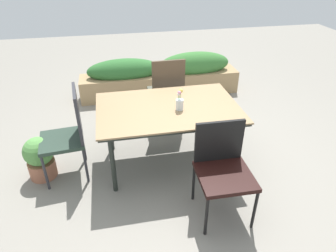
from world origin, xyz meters
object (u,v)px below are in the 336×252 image
Objects in this scene: chair_far_side at (167,89)px; planter_box at (161,76)px; dining_table at (168,112)px; potted_plant at (40,157)px; chair_near_right at (223,165)px; flower_vase at (180,102)px; chair_end_left at (69,131)px.

planter_box is (0.11, 1.07, -0.24)m from chair_far_side.
potted_plant is at bearing 179.40° from dining_table.
flower_vase reaches higher than chair_near_right.
chair_near_right is at bearing -88.12° from planter_box.
chair_near_right reaches higher than planter_box.
chair_end_left is at bearing -0.98° from potted_plant.
dining_table is 1.46m from potted_plant.
chair_far_side reaches higher than chair_near_right.
potted_plant is at bearing -131.69° from planter_box.
flower_vase is at bearing -100.11° from chair_end_left.
potted_plant is (-1.65, -1.85, -0.07)m from planter_box.
planter_box is at bearing 83.37° from chair_far_side.
chair_end_left reaches higher than planter_box.
planter_box is (0.25, 1.87, -0.35)m from dining_table.
chair_near_right is 1.94m from potted_plant.
dining_table is 3.10× the size of potted_plant.
dining_table is at bearing -96.20° from chair_end_left.
dining_table is 1.92m from planter_box.
potted_plant is (-1.40, 0.01, -0.42)m from dining_table.
chair_near_right is 1.61m from chair_end_left.
chair_end_left is (-1.39, 0.81, 0.04)m from chair_near_right.
dining_table is at bearing -100.70° from chair_far_side.
dining_table is at bearing -0.60° from potted_plant.
chair_end_left is 4.39× the size of flower_vase.
chair_near_right is 0.81m from flower_vase.
flower_vase is (-0.23, 0.72, 0.30)m from chair_near_right.
flower_vase reaches higher than potted_plant.
dining_table is 0.19m from flower_vase.
dining_table is at bearing 143.27° from flower_vase.
chair_near_right is 1.82× the size of potted_plant.
chair_near_right reaches higher than dining_table.
planter_box is at bearing 82.30° from dining_table.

